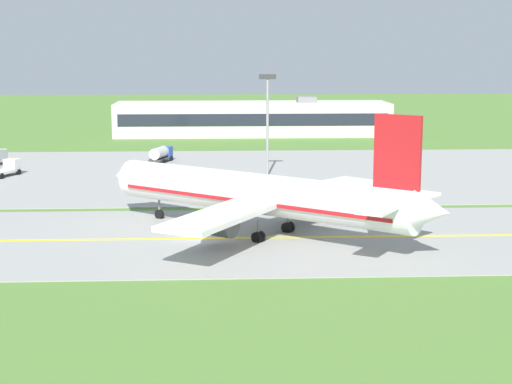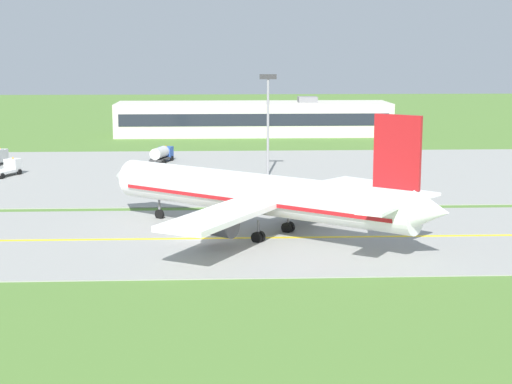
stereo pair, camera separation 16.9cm
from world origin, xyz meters
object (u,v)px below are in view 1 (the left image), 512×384
Objects in this scene: airplane_lead at (261,195)px; service_truck_baggage at (161,153)px; apron_light_mast at (267,112)px; service_truck_catering at (8,168)px.

service_truck_baggage is at bearing 104.33° from airplane_lead.
apron_light_mast is (16.35, -15.01, 7.79)m from service_truck_baggage.
service_truck_baggage is 0.43× the size of apron_light_mast.
service_truck_baggage is 23.52m from apron_light_mast.
service_truck_catering is at bearing 131.26° from airplane_lead.
service_truck_baggage reaches higher than service_truck_catering.
airplane_lead is 54.19m from service_truck_baggage.
airplane_lead is at bearing -94.51° from apron_light_mast.
service_truck_catering is 38.61m from apron_light_mast.
apron_light_mast reaches higher than service_truck_baggage.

